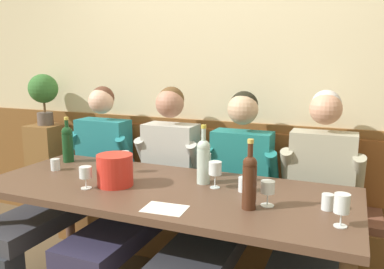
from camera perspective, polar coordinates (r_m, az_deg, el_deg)
The scene contains 24 objects.
room_wall_back at distance 3.01m, azimuth 3.89°, elevation 9.71°, with size 6.80×0.08×2.80m, color beige.
wood_wainscot_panel at distance 3.10m, azimuth 3.34°, elevation -7.15°, with size 6.80×0.03×1.00m, color brown.
wall_bench at distance 3.00m, azimuth 1.93°, elevation -12.28°, with size 2.44×0.42×0.94m.
dining_table at distance 2.27m, azimuth -4.26°, elevation -9.59°, with size 2.14×0.86×0.74m.
person_center_left_seat at distance 2.99m, azimuth -16.86°, elevation -6.31°, with size 0.53×1.28×1.26m.
person_left_seat at distance 2.67m, azimuth -6.37°, elevation -7.43°, with size 0.50×1.28×1.27m.
person_right_seat at distance 2.45m, azimuth 4.92°, elevation -9.47°, with size 0.52×1.28×1.25m.
person_center_right_seat at distance 2.35m, azimuth 17.59°, elevation -10.78°, with size 0.51×1.28×1.27m.
ice_bucket at distance 2.29m, azimuth -11.23°, elevation -5.14°, with size 0.21×0.21×0.18m, color red.
wine_bottle_clear_water at distance 2.90m, azimuth -17.79°, elevation -1.15°, with size 0.08×0.08×0.32m.
wine_bottle_amber_mid at distance 1.90m, azimuth 8.44°, elevation -6.60°, with size 0.07×0.07×0.35m.
wine_bottle_green_tall at distance 2.27m, azimuth 1.70°, elevation -3.71°, with size 0.08×0.08×0.35m.
wine_glass_mid_right at distance 1.97m, azimuth 11.06°, elevation -7.82°, with size 0.07×0.07×0.13m.
wine_glass_center_front at distance 1.82m, azimuth 21.13°, elevation -9.66°, with size 0.07×0.07×0.15m.
wine_glass_near_bucket at distance 2.20m, azimuth 3.41°, elevation -5.05°, with size 0.07×0.07×0.15m.
wine_glass_center_rear at distance 2.43m, azimuth 2.04°, elevation -3.83°, with size 0.07×0.07×0.14m.
wine_glass_left_end at distance 2.27m, azimuth -15.36°, elevation -5.55°, with size 0.07×0.07×0.13m.
wine_glass_by_bottle at distance 2.53m, azimuth -9.88°, elevation -3.35°, with size 0.06×0.06×0.14m.
water_tumbler_center at distance 2.72m, azimuth -19.42°, elevation -4.18°, with size 0.06×0.06×0.08m, color silver.
water_tumbler_right at distance 2.01m, azimuth 19.27°, elevation -9.32°, with size 0.06×0.06×0.08m, color silver.
water_tumbler_left at distance 2.18m, azimuth 7.64°, elevation -7.26°, with size 0.06×0.06×0.08m, color silver.
tasting_sheet_left_guest at distance 1.93m, azimuth -4.01°, elevation -10.80°, with size 0.21×0.15×0.00m, color white.
corner_pedestal at distance 3.75m, azimuth -20.21°, elevation -5.46°, with size 0.28×0.28×0.90m, color brown.
potted_plant at distance 3.62m, azimuth -20.97°, elevation 5.84°, with size 0.25×0.25×0.44m.
Camera 1 is at (0.97, -1.75, 1.45)m, focal length 36.35 mm.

